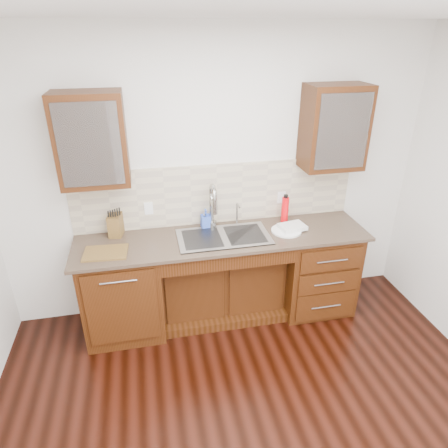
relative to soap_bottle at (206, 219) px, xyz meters
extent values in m
cube|color=black|center=(0.13, -1.64, -1.05)|extent=(4.00, 3.50, 0.10)
cube|color=silver|center=(0.13, 0.16, 0.35)|extent=(4.00, 0.10, 2.70)
cube|color=#593014|center=(-0.82, -0.20, -0.56)|extent=(0.70, 0.62, 0.88)
cube|color=#593014|center=(0.13, -0.11, -0.65)|extent=(1.20, 0.44, 0.70)
cube|color=#593014|center=(1.08, -0.20, -0.56)|extent=(0.70, 0.62, 0.88)
cube|color=#84705B|center=(0.13, -0.22, -0.11)|extent=(2.70, 0.65, 0.03)
cube|color=beige|center=(0.13, 0.10, 0.20)|extent=(2.70, 0.02, 0.59)
cube|color=#9E9EA5|center=(0.13, -0.23, -0.18)|extent=(0.84, 0.46, 0.19)
cylinder|color=#999993|center=(0.06, 0.00, 0.11)|extent=(0.04, 0.04, 0.40)
cylinder|color=#999993|center=(0.31, 0.01, 0.03)|extent=(0.02, 0.02, 0.24)
cube|color=#593014|center=(-0.92, -0.06, 0.82)|extent=(0.55, 0.34, 0.75)
cube|color=#593014|center=(1.18, -0.06, 0.82)|extent=(0.55, 0.34, 0.75)
cube|color=white|center=(-0.52, 0.09, 0.12)|extent=(0.08, 0.01, 0.12)
cube|color=white|center=(0.78, 0.09, 0.12)|extent=(0.08, 0.01, 0.12)
imported|color=blue|center=(0.00, 0.00, 0.00)|extent=(0.09, 0.09, 0.19)
cylinder|color=red|center=(0.78, -0.03, 0.03)|extent=(0.07, 0.07, 0.26)
cylinder|color=white|center=(0.73, -0.24, -0.09)|extent=(0.36, 0.36, 0.02)
cube|color=white|center=(0.79, -0.22, -0.06)|extent=(0.27, 0.21, 0.04)
cube|color=olive|center=(-0.83, 0.03, 0.01)|extent=(0.14, 0.20, 0.20)
cube|color=brown|center=(-0.92, -0.31, -0.09)|extent=(0.38, 0.28, 0.02)
imported|color=white|center=(-1.01, -0.06, 0.77)|extent=(0.15, 0.15, 0.09)
imported|color=white|center=(-0.85, -0.06, 0.77)|extent=(0.13, 0.13, 0.10)
imported|color=silver|center=(1.03, -0.06, 0.77)|extent=(0.14, 0.14, 0.09)
imported|color=white|center=(1.33, -0.06, 0.77)|extent=(0.12, 0.12, 0.09)
camera|label=1|loc=(-0.53, -3.38, 1.64)|focal=32.00mm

